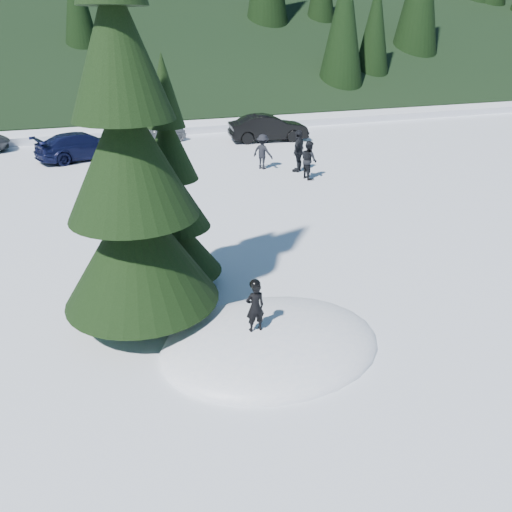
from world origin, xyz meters
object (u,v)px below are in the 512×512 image
object	(u,v)px
child_skier	(255,307)
car_3	(83,146)
spruce_tall	(130,171)
spruce_short	(172,204)
adult_2	(263,152)
adult_0	(309,160)
car_4	(155,132)
car_5	(268,128)
adult_1	(299,151)

from	to	relation	value
child_skier	car_3	bearing A→B (deg)	-83.80
spruce_tall	child_skier	world-z (taller)	spruce_tall
spruce_short	car_3	distance (m)	14.74
child_skier	car_3	xyz separation A→B (m)	(-2.30, 17.85, -0.35)
spruce_tall	adult_2	size ratio (longest dim) A/B	5.58
adult_0	car_4	xyz separation A→B (m)	(-4.81, 9.40, -0.18)
car_5	adult_1	bearing A→B (deg)	177.16
car_5	spruce_tall	bearing A→B (deg)	157.94
adult_1	car_4	size ratio (longest dim) A/B	0.51
spruce_short	adult_1	xyz separation A→B (m)	(7.34, 8.85, -1.19)
spruce_short	adult_1	distance (m)	11.56
car_5	car_4	bearing A→B (deg)	83.03
spruce_short	car_3	xyz separation A→B (m)	(-1.46, 14.60, -1.46)
adult_1	spruce_short	bearing A→B (deg)	4.50
child_skier	adult_2	xyz separation A→B (m)	(5.19, 13.07, -0.22)
car_3	car_5	size ratio (longest dim) A/B	1.01
child_skier	adult_0	bearing A→B (deg)	-121.64
spruce_tall	adult_2	xyz separation A→B (m)	(7.03, 11.22, -2.55)
adult_1	car_4	distance (m)	9.54
spruce_tall	car_4	size ratio (longest dim) A/B	2.40
child_skier	car_3	world-z (taller)	child_skier
adult_2	car_5	bearing A→B (deg)	-58.68
spruce_tall	adult_0	size ratio (longest dim) A/B	5.44
adult_0	car_3	distance (m)	11.16
adult_0	adult_2	world-z (taller)	adult_0
spruce_tall	car_5	distance (m)	19.56
adult_0	adult_1	world-z (taller)	adult_1
spruce_tall	adult_0	distance (m)	12.51
spruce_short	child_skier	size ratio (longest dim) A/B	5.26
adult_0	car_3	size ratio (longest dim) A/B	0.36
adult_0	car_3	world-z (taller)	adult_0
adult_1	car_5	world-z (taller)	adult_1
adult_0	car_3	xyz separation A→B (m)	(-8.72, 6.95, -0.15)
spruce_tall	car_3	distance (m)	16.23
adult_1	car_3	world-z (taller)	adult_1
spruce_short	adult_0	xyz separation A→B (m)	(7.26, 7.64, -1.31)
adult_1	car_5	xyz separation A→B (m)	(1.20, 6.63, -0.19)
child_skier	spruce_tall	bearing A→B (deg)	-46.34
car_4	adult_1	bearing A→B (deg)	-173.93
spruce_tall	child_skier	bearing A→B (deg)	-45.19
adult_2	car_3	bearing A→B (deg)	22.66
spruce_short	car_4	bearing A→B (deg)	81.81
spruce_tall	adult_1	distance (m)	13.43
spruce_short	adult_2	xyz separation A→B (m)	(6.03, 9.82, -1.33)
child_skier	adult_0	world-z (taller)	adult_0
spruce_tall	spruce_short	distance (m)	2.11
car_3	car_4	size ratio (longest dim) A/B	1.23
adult_2	spruce_tall	bearing A→B (deg)	113.13
child_skier	car_5	size ratio (longest dim) A/B	0.23
adult_1	adult_2	bearing A→B (deg)	-82.31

